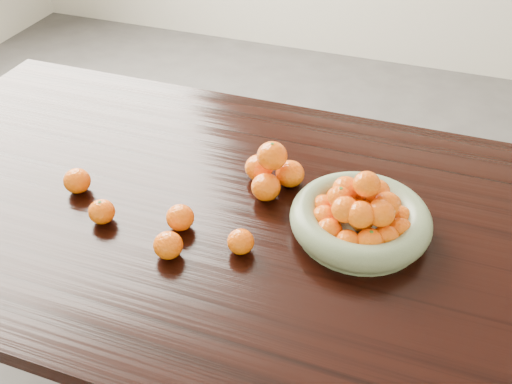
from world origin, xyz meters
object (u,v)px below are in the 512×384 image
(fruit_bowl, at_px, (361,217))
(loose_orange_0, at_px, (102,212))
(dining_table, at_px, (259,243))
(orange_pyramid, at_px, (272,171))

(fruit_bowl, xyz_separation_m, loose_orange_0, (-0.54, -0.16, -0.01))
(dining_table, height_order, loose_orange_0, loose_orange_0)
(dining_table, distance_m, fruit_bowl, 0.26)
(orange_pyramid, bearing_deg, fruit_bowl, -20.78)
(dining_table, xyz_separation_m, loose_orange_0, (-0.32, -0.14, 0.12))
(fruit_bowl, bearing_deg, dining_table, -174.92)
(orange_pyramid, bearing_deg, dining_table, -87.33)
(dining_table, relative_size, fruit_bowl, 6.58)
(dining_table, distance_m, loose_orange_0, 0.37)
(fruit_bowl, relative_size, loose_orange_0, 5.18)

